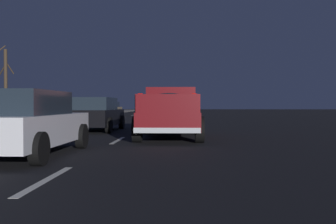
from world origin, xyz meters
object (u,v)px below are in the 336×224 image
at_px(sedan_white, 26,123).
at_px(pickup_truck, 170,111).
at_px(sedan_tan, 111,109).
at_px(sedan_black, 96,114).
at_px(sedan_green, 79,111).
at_px(bare_tree_far, 5,83).

bearing_deg(sedan_white, pickup_truck, -32.78).
bearing_deg(sedan_tan, sedan_black, -170.82).
height_order(sedan_tan, sedan_black, same).
height_order(sedan_green, sedan_black, same).
xyz_separation_m(pickup_truck, sedan_tan, (26.15, 7.22, -0.20)).
relative_size(sedan_green, sedan_white, 1.00).
relative_size(sedan_tan, sedan_white, 1.00).
xyz_separation_m(sedan_tan, bare_tree_far, (-9.59, 6.89, 2.26)).
height_order(pickup_truck, sedan_tan, pickup_truck).
bearing_deg(bare_tree_far, sedan_tan, -35.71).
height_order(pickup_truck, sedan_black, pickup_truck).
distance_m(pickup_truck, sedan_tan, 27.12).
xyz_separation_m(sedan_green, sedan_tan, (13.12, 0.20, 0.00)).
height_order(sedan_tan, sedan_white, same).
bearing_deg(sedan_white, bare_tree_far, 26.58).
xyz_separation_m(sedan_green, sedan_white, (-18.11, -3.74, 0.00)).
distance_m(sedan_tan, sedan_white, 31.48).
bearing_deg(sedan_tan, sedan_green, -179.13).
xyz_separation_m(sedan_green, sedan_black, (-9.64, -3.48, 0.00)).
bearing_deg(sedan_white, sedan_tan, 7.19).
xyz_separation_m(sedan_tan, sedan_black, (-22.77, -3.68, 0.00)).
relative_size(sedan_tan, sedan_black, 1.00).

